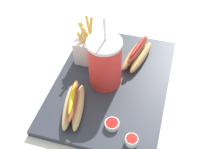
{
  "coord_description": "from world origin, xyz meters",
  "views": [
    {
      "loc": [
        -0.54,
        -0.15,
        0.66
      ],
      "look_at": [
        0.0,
        0.0,
        0.05
      ],
      "focal_mm": 43.58,
      "sensor_mm": 36.0,
      "label": 1
    }
  ],
  "objects_px": {
    "fries_basket": "(90,46)",
    "hot_dog_2": "(137,54)",
    "ketchup_cup_1": "(112,124)",
    "ketchup_cup_2": "(132,140)",
    "soda_cup": "(105,63)",
    "hot_dog_1": "(73,105)"
  },
  "relations": [
    {
      "from": "fries_basket",
      "to": "hot_dog_2",
      "type": "relative_size",
      "value": 0.89
    },
    {
      "from": "fries_basket",
      "to": "hot_dog_2",
      "type": "bearing_deg",
      "value": -80.72
    },
    {
      "from": "ketchup_cup_1",
      "to": "ketchup_cup_2",
      "type": "distance_m",
      "value": 0.07
    },
    {
      "from": "soda_cup",
      "to": "hot_dog_1",
      "type": "height_order",
      "value": "soda_cup"
    },
    {
      "from": "hot_dog_1",
      "to": "ketchup_cup_2",
      "type": "xyz_separation_m",
      "value": [
        -0.06,
        -0.18,
        -0.01
      ]
    },
    {
      "from": "soda_cup",
      "to": "hot_dog_1",
      "type": "bearing_deg",
      "value": 156.97
    },
    {
      "from": "hot_dog_2",
      "to": "ketchup_cup_2",
      "type": "height_order",
      "value": "hot_dog_2"
    },
    {
      "from": "hot_dog_2",
      "to": "soda_cup",
      "type": "bearing_deg",
      "value": 148.25
    },
    {
      "from": "ketchup_cup_2",
      "to": "soda_cup",
      "type": "bearing_deg",
      "value": 33.78
    },
    {
      "from": "hot_dog_1",
      "to": "ketchup_cup_2",
      "type": "bearing_deg",
      "value": -107.88
    },
    {
      "from": "hot_dog_1",
      "to": "hot_dog_2",
      "type": "height_order",
      "value": "hot_dog_2"
    },
    {
      "from": "soda_cup",
      "to": "hot_dog_1",
      "type": "xyz_separation_m",
      "value": [
        -0.13,
        0.05,
        -0.06
      ]
    },
    {
      "from": "soda_cup",
      "to": "fries_basket",
      "type": "distance_m",
      "value": 0.13
    },
    {
      "from": "ketchup_cup_1",
      "to": "fries_basket",
      "type": "bearing_deg",
      "value": 30.03
    },
    {
      "from": "soda_cup",
      "to": "ketchup_cup_1",
      "type": "height_order",
      "value": "soda_cup"
    },
    {
      "from": "soda_cup",
      "to": "hot_dog_2",
      "type": "xyz_separation_m",
      "value": [
        0.12,
        -0.08,
        -0.06
      ]
    },
    {
      "from": "ketchup_cup_2",
      "to": "hot_dog_1",
      "type": "bearing_deg",
      "value": 72.12
    },
    {
      "from": "fries_basket",
      "to": "ketchup_cup_1",
      "type": "height_order",
      "value": "fries_basket"
    },
    {
      "from": "soda_cup",
      "to": "fries_basket",
      "type": "bearing_deg",
      "value": 39.71
    },
    {
      "from": "hot_dog_2",
      "to": "ketchup_cup_2",
      "type": "distance_m",
      "value": 0.31
    },
    {
      "from": "hot_dog_2",
      "to": "ketchup_cup_1",
      "type": "xyz_separation_m",
      "value": [
        -0.27,
        0.01,
        -0.02
      ]
    },
    {
      "from": "hot_dog_2",
      "to": "ketchup_cup_2",
      "type": "xyz_separation_m",
      "value": [
        -0.31,
        -0.05,
        -0.01
      ]
    }
  ]
}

